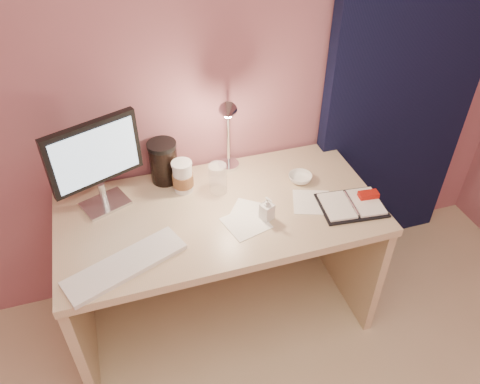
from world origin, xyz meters
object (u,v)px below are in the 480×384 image
object	(u,v)px
coffee_cup	(183,177)
bowl	(300,178)
dark_jar	(164,164)
desk	(217,235)
keyboard	(126,265)
lotion_bottle	(267,208)
planner	(353,204)
desk_lamp	(241,129)
clear_cup	(218,178)
monitor	(94,159)

from	to	relation	value
coffee_cup	bowl	size ratio (longest dim) A/B	1.39
coffee_cup	dark_jar	world-z (taller)	dark_jar
desk	bowl	distance (m)	0.48
keyboard	dark_jar	distance (m)	0.56
bowl	lotion_bottle	size ratio (longest dim) A/B	0.99
desk	planner	distance (m)	0.66
coffee_cup	lotion_bottle	distance (m)	0.42
desk	planner	xyz separation A→B (m)	(0.57, -0.22, 0.24)
desk	desk_lamp	xyz separation A→B (m)	(0.16, 0.12, 0.50)
planner	dark_jar	world-z (taller)	dark_jar
keyboard	bowl	world-z (taller)	bowl
desk	clear_cup	xyz separation A→B (m)	(0.03, 0.06, 0.30)
monitor	desk_lamp	xyz separation A→B (m)	(0.63, 0.01, 0.02)
keyboard	planner	world-z (taller)	planner
monitor	bowl	bearing A→B (deg)	-28.23
monitor	desk_lamp	size ratio (longest dim) A/B	0.97
lotion_bottle	coffee_cup	bearing A→B (deg)	135.17
clear_cup	lotion_bottle	xyz separation A→B (m)	(0.15, -0.24, -0.02)
keyboard	bowl	xyz separation A→B (m)	(0.85, 0.29, 0.01)
coffee_cup	dark_jar	distance (m)	0.12
bowl	lotion_bottle	bearing A→B (deg)	-140.41
planner	dark_jar	distance (m)	0.87
lotion_bottle	desk_lamp	xyz separation A→B (m)	(-0.02, 0.31, 0.22)
lotion_bottle	planner	bearing A→B (deg)	-5.53
desk_lamp	planner	bearing A→B (deg)	-24.69
dark_jar	clear_cup	bearing A→B (deg)	-36.08
lotion_bottle	desk_lamp	world-z (taller)	desk_lamp
monitor	dark_jar	size ratio (longest dim) A/B	2.31
dark_jar	desk_lamp	xyz separation A→B (m)	(0.34, -0.09, 0.18)
dark_jar	desk_lamp	bearing A→B (deg)	-15.01
keyboard	clear_cup	world-z (taller)	clear_cup
desk_lamp	bowl	bearing A→B (deg)	-7.59
bowl	dark_jar	bearing A→B (deg)	161.51
desk	clear_cup	distance (m)	0.30
planner	bowl	distance (m)	0.28
monitor	keyboard	bearing A→B (deg)	-105.62
monitor	keyboard	size ratio (longest dim) A/B	0.89
monitor	desk_lamp	bearing A→B (deg)	-20.91
keyboard	desk_lamp	xyz separation A→B (m)	(0.59, 0.40, 0.26)
monitor	lotion_bottle	xyz separation A→B (m)	(0.65, -0.29, -0.20)
bowl	desk_lamp	bearing A→B (deg)	157.09
coffee_cup	dark_jar	size ratio (longest dim) A/B	0.84
lotion_bottle	dark_jar	bearing A→B (deg)	132.36
keyboard	clear_cup	distance (m)	0.57
clear_cup	keyboard	bearing A→B (deg)	-143.61
dark_jar	keyboard	bearing A→B (deg)	-116.30
coffee_cup	desk_lamp	size ratio (longest dim) A/B	0.35
bowl	dark_jar	size ratio (longest dim) A/B	0.60
coffee_cup	bowl	xyz separation A→B (m)	(0.54, -0.10, -0.05)
clear_cup	bowl	world-z (taller)	clear_cup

